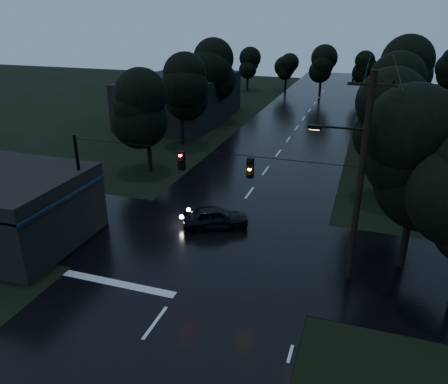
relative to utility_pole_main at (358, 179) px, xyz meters
The scene contains 16 objects.
main_road 21.06m from the utility_pole_main, 111.30° to the left, with size 12.00×120.00×0.02m, color black.
cross_street 9.14m from the utility_pole_main, behind, with size 60.00×9.00×0.02m, color black.
building_far_right 24.12m from the utility_pole_main, 74.01° to the left, with size 10.00×14.00×4.40m, color black.
building_far_left 36.15m from the utility_pole_main, 126.44° to the left, with size 10.00×16.00×5.00m, color black.
utility_pole_main is the anchor object (origin of this frame).
utility_pole_far 17.08m from the utility_pole_main, 87.00° to the left, with size 2.00×0.30×7.50m.
anchor_pole_left 15.08m from the utility_pole_main, behind, with size 0.18×0.18×6.00m, color black.
span_signals 6.85m from the utility_pole_main, behind, with size 15.00×0.37×1.12m.
tree_corner_near 3.35m from the utility_pole_main, 37.67° to the left, with size 4.48×4.48×9.44m.
tree_left_a 19.76m from the utility_pole_main, 146.16° to the left, with size 3.92×3.92×8.26m.
tree_left_b 25.50m from the utility_pole_main, 131.84° to the left, with size 4.20×4.20×8.85m.
tree_left_c 33.94m from the utility_pole_main, 121.27° to the left, with size 4.48×4.48×9.44m.
tree_right_a 11.12m from the utility_pole_main, 81.77° to the left, with size 4.20×4.20×8.85m.
tree_right_b 19.14m from the utility_pole_main, 83.42° to the left, with size 4.48×4.48×9.44m.
tree_right_c 29.16m from the utility_pole_main, 84.50° to the left, with size 4.76×4.76×10.03m.
car 9.69m from the utility_pole_main, 158.40° to the left, with size 1.59×3.96×1.35m, color black.
Camera 1 is at (7.49, -8.21, 12.20)m, focal length 35.00 mm.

